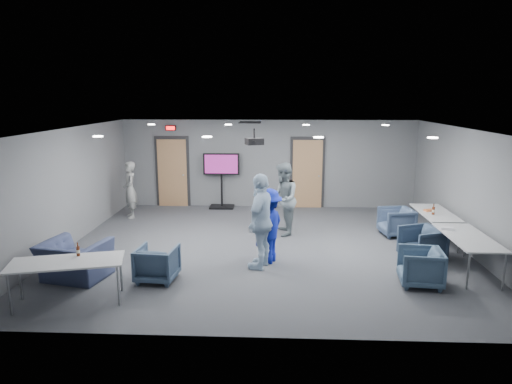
{
  "coord_description": "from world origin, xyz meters",
  "views": [
    {
      "loc": [
        0.27,
        -9.98,
        3.4
      ],
      "look_at": [
        -0.22,
        0.47,
        1.2
      ],
      "focal_mm": 32.0,
      "sensor_mm": 36.0,
      "label": 1
    }
  ],
  "objects_px": {
    "chair_right_a": "(396,222)",
    "chair_right_b": "(422,243)",
    "table_right_b": "(468,239)",
    "chair_front_b": "(75,260)",
    "table_front_left": "(67,264)",
    "projector": "(254,141)",
    "chair_right_c": "(420,267)",
    "person_c": "(261,221)",
    "chair_front_a": "(157,263)",
    "table_right_a": "(435,214)",
    "person_d": "(269,226)",
    "person_a": "(130,190)",
    "tv_stand": "(222,177)",
    "person_b": "(283,199)",
    "bottle_front": "(78,251)",
    "bottle_right": "(433,211)"
  },
  "relations": [
    {
      "from": "table_right_b",
      "to": "bottle_front",
      "type": "xyz_separation_m",
      "value": [
        -7.11,
        -1.44,
        0.13
      ]
    },
    {
      "from": "chair_front_b",
      "to": "table_right_a",
      "type": "bearing_deg",
      "value": -148.77
    },
    {
      "from": "person_b",
      "to": "chair_right_c",
      "type": "relative_size",
      "value": 2.4
    },
    {
      "from": "chair_right_b",
      "to": "projector",
      "type": "distance_m",
      "value": 4.26
    },
    {
      "from": "chair_right_c",
      "to": "person_b",
      "type": "bearing_deg",
      "value": -134.22
    },
    {
      "from": "chair_front_a",
      "to": "table_right_a",
      "type": "height_order",
      "value": "table_right_a"
    },
    {
      "from": "chair_front_b",
      "to": "table_right_a",
      "type": "xyz_separation_m",
      "value": [
        7.53,
        2.6,
        0.31
      ]
    },
    {
      "from": "chair_right_b",
      "to": "table_front_left",
      "type": "distance_m",
      "value": 6.98
    },
    {
      "from": "person_b",
      "to": "bottle_right",
      "type": "relative_size",
      "value": 7.08
    },
    {
      "from": "chair_front_a",
      "to": "projector",
      "type": "xyz_separation_m",
      "value": [
        1.71,
        2.34,
        2.07
      ]
    },
    {
      "from": "chair_front_a",
      "to": "table_front_left",
      "type": "relative_size",
      "value": 0.38
    },
    {
      "from": "chair_right_b",
      "to": "table_right_a",
      "type": "bearing_deg",
      "value": 131.06
    },
    {
      "from": "person_a",
      "to": "person_b",
      "type": "distance_m",
      "value": 4.57
    },
    {
      "from": "chair_right_a",
      "to": "table_right_b",
      "type": "distance_m",
      "value": 2.52
    },
    {
      "from": "chair_right_a",
      "to": "table_right_a",
      "type": "xyz_separation_m",
      "value": [
        0.77,
        -0.48,
        0.33
      ]
    },
    {
      "from": "chair_right_b",
      "to": "table_front_left",
      "type": "relative_size",
      "value": 0.4
    },
    {
      "from": "person_c",
      "to": "chair_front_a",
      "type": "height_order",
      "value": "person_c"
    },
    {
      "from": "person_b",
      "to": "chair_front_b",
      "type": "relative_size",
      "value": 1.6
    },
    {
      "from": "person_c",
      "to": "person_d",
      "type": "height_order",
      "value": "person_c"
    },
    {
      "from": "person_b",
      "to": "person_d",
      "type": "relative_size",
      "value": 1.16
    },
    {
      "from": "table_right_a",
      "to": "person_d",
      "type": "bearing_deg",
      "value": 111.46
    },
    {
      "from": "chair_front_b",
      "to": "person_b",
      "type": "bearing_deg",
      "value": -130.4
    },
    {
      "from": "tv_stand",
      "to": "table_right_a",
      "type": "bearing_deg",
      "value": -30.07
    },
    {
      "from": "person_d",
      "to": "chair_right_a",
      "type": "xyz_separation_m",
      "value": [
        3.13,
        2.01,
        -0.43
      ]
    },
    {
      "from": "person_b",
      "to": "table_front_left",
      "type": "distance_m",
      "value": 5.42
    },
    {
      "from": "person_c",
      "to": "person_d",
      "type": "relative_size",
      "value": 1.24
    },
    {
      "from": "person_b",
      "to": "bottle_right",
      "type": "distance_m",
      "value": 3.51
    },
    {
      "from": "table_front_left",
      "to": "projector",
      "type": "xyz_separation_m",
      "value": [
        2.95,
        3.34,
        1.72
      ]
    },
    {
      "from": "person_b",
      "to": "projector",
      "type": "xyz_separation_m",
      "value": [
        -0.68,
        -0.69,
        1.5
      ]
    },
    {
      "from": "chair_right_b",
      "to": "tv_stand",
      "type": "xyz_separation_m",
      "value": [
        -4.79,
        4.37,
        0.61
      ]
    },
    {
      "from": "chair_right_a",
      "to": "projector",
      "type": "xyz_separation_m",
      "value": [
        -3.49,
        -0.74,
        2.06
      ]
    },
    {
      "from": "table_right_a",
      "to": "table_front_left",
      "type": "height_order",
      "value": "same"
    },
    {
      "from": "person_a",
      "to": "chair_right_a",
      "type": "relative_size",
      "value": 2.1
    },
    {
      "from": "person_d",
      "to": "tv_stand",
      "type": "bearing_deg",
      "value": -140.08
    },
    {
      "from": "chair_right_c",
      "to": "chair_front_b",
      "type": "bearing_deg",
      "value": -83.57
    },
    {
      "from": "chair_right_a",
      "to": "chair_right_b",
      "type": "xyz_separation_m",
      "value": [
        0.12,
        -1.7,
        0.0
      ]
    },
    {
      "from": "person_c",
      "to": "table_right_a",
      "type": "bearing_deg",
      "value": 132.96
    },
    {
      "from": "table_right_b",
      "to": "chair_front_b",
      "type": "bearing_deg",
      "value": 95.3
    },
    {
      "from": "person_c",
      "to": "bottle_right",
      "type": "relative_size",
      "value": 7.53
    },
    {
      "from": "person_d",
      "to": "table_right_b",
      "type": "relative_size",
      "value": 0.83
    },
    {
      "from": "table_right_a",
      "to": "chair_right_a",
      "type": "bearing_deg",
      "value": 58.02
    },
    {
      "from": "person_c",
      "to": "table_front_left",
      "type": "relative_size",
      "value": 0.99
    },
    {
      "from": "chair_right_a",
      "to": "person_a",
      "type": "bearing_deg",
      "value": -109.09
    },
    {
      "from": "table_front_left",
      "to": "bottle_right",
      "type": "xyz_separation_m",
      "value": [
        7.07,
        3.37,
        0.14
      ]
    },
    {
      "from": "person_d",
      "to": "person_a",
      "type": "bearing_deg",
      "value": -108.91
    },
    {
      "from": "table_front_left",
      "to": "table_right_b",
      "type": "bearing_deg",
      "value": -1.43
    },
    {
      "from": "person_d",
      "to": "table_right_b",
      "type": "bearing_deg",
      "value": 106.32
    },
    {
      "from": "person_c",
      "to": "table_front_left",
      "type": "bearing_deg",
      "value": -42.14
    },
    {
      "from": "chair_front_a",
      "to": "bottle_front",
      "type": "height_order",
      "value": "bottle_front"
    },
    {
      "from": "chair_front_b",
      "to": "projector",
      "type": "xyz_separation_m",
      "value": [
        3.28,
        2.34,
        2.03
      ]
    }
  ]
}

